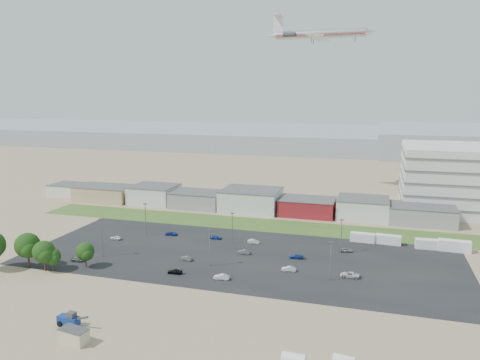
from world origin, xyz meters
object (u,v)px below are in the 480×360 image
at_px(portable_shed, 74,336).
at_px(telehandler, 68,319).
at_px(parked_car_13, 222,277).
at_px(parked_car_5, 116,238).
at_px(parked_car_6, 216,237).
at_px(airliner, 320,34).
at_px(parked_car_7, 244,252).
at_px(parked_car_4, 186,258).
at_px(parked_car_9, 172,234).
at_px(parked_car_3, 175,272).
at_px(parked_car_0, 350,275).
at_px(parked_car_1, 289,269).
at_px(box_trailer_a, 363,237).
at_px(parked_car_11, 254,241).
at_px(parked_car_8, 346,250).
at_px(parked_car_12, 296,256).
at_px(parked_car_10, 78,259).
at_px(storage_tank_nw, 294,359).

relative_size(portable_shed, telehandler, 0.76).
bearing_deg(telehandler, parked_car_13, 60.66).
relative_size(parked_car_5, parked_car_6, 0.96).
xyz_separation_m(airliner, parked_car_7, (-8.31, -89.71, -69.40)).
xyz_separation_m(parked_car_4, parked_car_9, (-13.51, 19.91, -0.04)).
bearing_deg(parked_car_4, parked_car_3, 13.88).
height_order(parked_car_0, parked_car_13, parked_car_0).
bearing_deg(parked_car_1, telehandler, -47.92).
bearing_deg(parked_car_6, box_trailer_a, -77.24).
distance_m(parked_car_11, parked_car_13, 29.20).
relative_size(parked_car_8, parked_car_12, 0.94).
bearing_deg(parked_car_3, parked_car_9, -155.89).
bearing_deg(telehandler, parked_car_10, 128.14).
bearing_deg(box_trailer_a, storage_tank_nw, -94.58).
height_order(parked_car_9, parked_car_11, parked_car_11).
xyz_separation_m(parked_car_0, parked_car_10, (-71.04, -9.49, -0.08)).
bearing_deg(parked_car_12, parked_car_1, -4.95).
bearing_deg(parked_car_3, box_trailer_a, 130.05).
relative_size(parked_car_10, parked_car_13, 1.02).
relative_size(box_trailer_a, parked_car_11, 1.99).
xyz_separation_m(storage_tank_nw, parked_car_12, (-8.30, 51.22, -0.62)).
distance_m(parked_car_5, parked_car_10, 19.91).
bearing_deg(parked_car_8, parked_car_13, 128.68).
bearing_deg(parked_car_13, parked_car_1, 119.73).
xyz_separation_m(airliner, parked_car_10, (-49.62, -108.20, -69.42)).
xyz_separation_m(box_trailer_a, parked_car_7, (-31.73, -20.94, -0.77)).
xyz_separation_m(parked_car_0, parked_car_13, (-29.87, -10.23, -0.01)).
height_order(airliner, parked_car_10, airliner).
relative_size(parked_car_6, parked_car_11, 1.05).
distance_m(storage_tank_nw, parked_car_8, 60.60).
xyz_separation_m(parked_car_0, parked_car_5, (-71.53, 10.42, -0.03)).
bearing_deg(telehandler, parked_car_5, 117.32).
bearing_deg(airliner, parked_car_10, -111.24).
bearing_deg(parked_car_0, portable_shed, -44.22).
relative_size(parked_car_9, parked_car_10, 0.98).
distance_m(airliner, parked_car_11, 106.03).
bearing_deg(box_trailer_a, parked_car_11, -158.55).
relative_size(parked_car_7, parked_car_8, 0.99).
height_order(parked_car_10, parked_car_13, parked_car_13).
distance_m(parked_car_6, parked_car_7, 16.28).
bearing_deg(parked_car_1, airliner, 177.24).
height_order(portable_shed, parked_car_9, portable_shed).
distance_m(portable_shed, airliner, 161.88).
bearing_deg(parked_car_0, parked_car_13, -70.17).
relative_size(parked_car_4, parked_car_9, 0.90).
height_order(parked_car_1, parked_car_11, parked_car_1).
height_order(portable_shed, parked_car_13, portable_shed).
height_order(parked_car_0, parked_car_12, parked_car_0).
xyz_separation_m(portable_shed, parked_car_3, (3.72, 35.73, -0.80)).
bearing_deg(telehandler, parked_car_6, 86.88).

